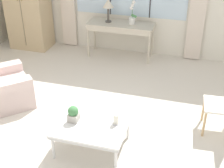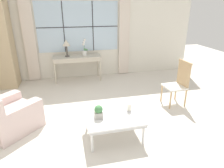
{
  "view_description": "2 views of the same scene",
  "coord_description": "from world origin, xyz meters",
  "px_view_note": "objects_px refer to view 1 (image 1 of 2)",
  "views": [
    {
      "loc": [
        1.41,
        -3.31,
        2.88
      ],
      "look_at": [
        0.42,
        0.17,
        0.78
      ],
      "focal_mm": 50.0,
      "sensor_mm": 36.0,
      "label": 1
    },
    {
      "loc": [
        -0.43,
        -3.08,
        2.13
      ],
      "look_at": [
        0.4,
        0.43,
        0.69
      ],
      "focal_mm": 32.0,
      "sensor_mm": 36.0,
      "label": 2
    }
  ],
  "objects_px": {
    "table_lamp": "(108,5)",
    "coffee_table": "(92,127)",
    "potted_orchid": "(132,16)",
    "potted_plant_small": "(73,114)",
    "pillar_candle": "(116,120)",
    "console_table": "(121,27)",
    "armchair_upholstered": "(0,90)"
  },
  "relations": [
    {
      "from": "coffee_table",
      "to": "potted_plant_small",
      "type": "xyz_separation_m",
      "value": [
        -0.25,
        0.01,
        0.15
      ]
    },
    {
      "from": "table_lamp",
      "to": "potted_plant_small",
      "type": "xyz_separation_m",
      "value": [
        0.4,
        -2.96,
        -0.6
      ]
    },
    {
      "from": "coffee_table",
      "to": "pillar_candle",
      "type": "distance_m",
      "value": 0.34
    },
    {
      "from": "armchair_upholstered",
      "to": "potted_plant_small",
      "type": "xyz_separation_m",
      "value": [
        1.54,
        -0.6,
        0.24
      ]
    },
    {
      "from": "potted_orchid",
      "to": "console_table",
      "type": "bearing_deg",
      "value": -170.85
    },
    {
      "from": "table_lamp",
      "to": "pillar_candle",
      "type": "bearing_deg",
      "value": -71.67
    },
    {
      "from": "coffee_table",
      "to": "console_table",
      "type": "bearing_deg",
      "value": 97.33
    },
    {
      "from": "console_table",
      "to": "potted_orchid",
      "type": "xyz_separation_m",
      "value": [
        0.23,
        0.04,
        0.25
      ]
    },
    {
      "from": "potted_orchid",
      "to": "pillar_candle",
      "type": "xyz_separation_m",
      "value": [
        0.45,
        -2.89,
        -0.45
      ]
    },
    {
      "from": "potted_orchid",
      "to": "potted_plant_small",
      "type": "relative_size",
      "value": 2.17
    },
    {
      "from": "armchair_upholstered",
      "to": "potted_plant_small",
      "type": "relative_size",
      "value": 5.32
    },
    {
      "from": "table_lamp",
      "to": "potted_orchid",
      "type": "bearing_deg",
      "value": 1.97
    },
    {
      "from": "table_lamp",
      "to": "potted_plant_small",
      "type": "relative_size",
      "value": 2.17
    },
    {
      "from": "potted_plant_small",
      "to": "pillar_candle",
      "type": "height_order",
      "value": "potted_plant_small"
    },
    {
      "from": "pillar_candle",
      "to": "potted_plant_small",
      "type": "bearing_deg",
      "value": -170.85
    },
    {
      "from": "armchair_upholstered",
      "to": "coffee_table",
      "type": "relative_size",
      "value": 1.28
    },
    {
      "from": "potted_plant_small",
      "to": "pillar_candle",
      "type": "relative_size",
      "value": 1.43
    },
    {
      "from": "armchair_upholstered",
      "to": "potted_plant_small",
      "type": "distance_m",
      "value": 1.67
    },
    {
      "from": "console_table",
      "to": "armchair_upholstered",
      "type": "bearing_deg",
      "value": -121.09
    },
    {
      "from": "potted_orchid",
      "to": "coffee_table",
      "type": "xyz_separation_m",
      "value": [
        0.15,
        -2.99,
        -0.55
      ]
    },
    {
      "from": "console_table",
      "to": "table_lamp",
      "type": "xyz_separation_m",
      "value": [
        -0.27,
        0.02,
        0.45
      ]
    },
    {
      "from": "armchair_upholstered",
      "to": "console_table",
      "type": "bearing_deg",
      "value": 58.91
    },
    {
      "from": "coffee_table",
      "to": "pillar_candle",
      "type": "bearing_deg",
      "value": 17.95
    },
    {
      "from": "coffee_table",
      "to": "table_lamp",
      "type": "bearing_deg",
      "value": 102.34
    },
    {
      "from": "potted_orchid",
      "to": "armchair_upholstered",
      "type": "xyz_separation_m",
      "value": [
        -1.64,
        -2.38,
        -0.64
      ]
    },
    {
      "from": "console_table",
      "to": "potted_orchid",
      "type": "relative_size",
      "value": 2.84
    },
    {
      "from": "coffee_table",
      "to": "pillar_candle",
      "type": "xyz_separation_m",
      "value": [
        0.3,
        0.1,
        0.11
      ]
    },
    {
      "from": "table_lamp",
      "to": "coffee_table",
      "type": "xyz_separation_m",
      "value": [
        0.65,
        -2.97,
        -0.75
      ]
    },
    {
      "from": "console_table",
      "to": "coffee_table",
      "type": "bearing_deg",
      "value": -82.67
    },
    {
      "from": "console_table",
      "to": "pillar_candle",
      "type": "relative_size",
      "value": 8.84
    },
    {
      "from": "console_table",
      "to": "potted_plant_small",
      "type": "xyz_separation_m",
      "value": [
        0.13,
        -2.94,
        -0.15
      ]
    },
    {
      "from": "console_table",
      "to": "table_lamp",
      "type": "relative_size",
      "value": 2.84
    }
  ]
}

